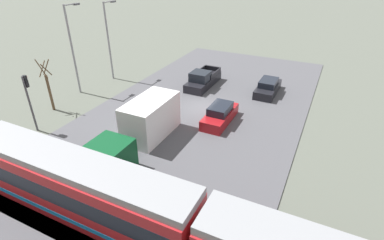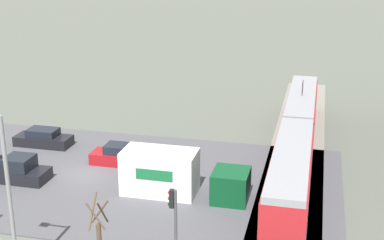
% 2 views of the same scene
% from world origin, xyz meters
% --- Properties ---
extents(ground_plane, '(320.00, 320.00, 0.00)m').
position_xyz_m(ground_plane, '(0.00, 0.00, 0.00)').
color(ground_plane, '#565B51').
extents(road_surface, '(18.30, 36.70, 0.08)m').
position_xyz_m(road_surface, '(0.00, 0.00, 0.04)').
color(road_surface, '#4C4C51').
rests_on(road_surface, ground).
extents(rail_bed, '(63.55, 4.40, 0.22)m').
position_xyz_m(rail_bed, '(0.00, 14.81, 0.05)').
color(rail_bed, gray).
rests_on(rail_bed, ground).
extents(light_rail_tram, '(28.83, 2.60, 4.61)m').
position_xyz_m(light_rail_tram, '(-6.45, 14.81, 1.77)').
color(light_rail_tram, '#B21E23').
rests_on(light_rail_tram, ground).
extents(box_truck, '(2.58, 8.55, 3.02)m').
position_xyz_m(box_truck, '(1.69, 7.34, 1.47)').
color(box_truck, '#0C4723').
rests_on(box_truck, ground).
extents(pickup_truck, '(2.06, 5.67, 1.82)m').
position_xyz_m(pickup_truck, '(2.16, -4.85, 0.77)').
color(pickup_truck, black).
rests_on(pickup_truck, ground).
extents(sedan_car_0, '(1.83, 4.69, 1.56)m').
position_xyz_m(sedan_car_0, '(-2.44, 1.80, 0.72)').
color(sedan_car_0, maroon).
rests_on(sedan_car_0, ground).
extents(sedan_car_1, '(1.88, 4.76, 1.47)m').
position_xyz_m(sedan_car_1, '(-4.70, -6.06, 0.69)').
color(sedan_car_1, black).
rests_on(sedan_car_1, ground).
extents(traffic_light_pole, '(0.28, 0.47, 4.76)m').
position_xyz_m(traffic_light_pole, '(10.64, 9.65, 3.11)').
color(traffic_light_pole, '#47474C').
rests_on(traffic_light_pole, ground).
extents(street_lamp_mid_block, '(0.36, 1.95, 8.79)m').
position_xyz_m(street_lamp_mid_block, '(13.16, 2.04, 5.03)').
color(street_lamp_mid_block, gray).
rests_on(street_lamp_mid_block, ground).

